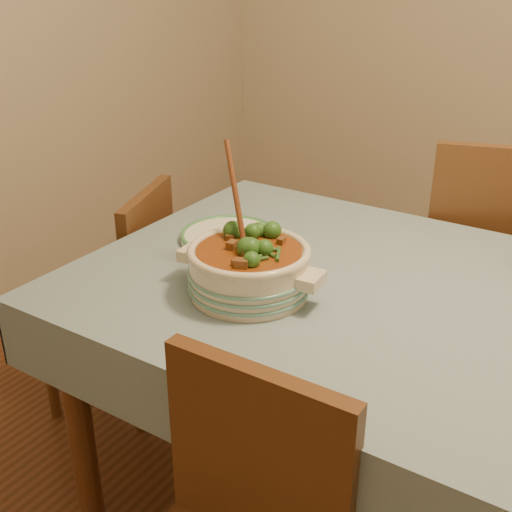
# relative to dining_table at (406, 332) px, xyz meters

# --- Properties ---
(dining_table) EXTENTS (1.68, 1.08, 0.76)m
(dining_table) POSITION_rel_dining_table_xyz_m (0.00, 0.00, 0.00)
(dining_table) COLOR brown
(dining_table) RESTS_ON floor
(stew_casserole) EXTENTS (0.38, 0.31, 0.35)m
(stew_casserole) POSITION_rel_dining_table_xyz_m (-0.34, -0.18, 0.17)
(stew_casserole) COLOR beige
(stew_casserole) RESTS_ON dining_table
(white_plate) EXTENTS (0.34, 0.34, 0.02)m
(white_plate) POSITION_rel_dining_table_xyz_m (-0.57, 0.06, 0.10)
(white_plate) COLOR white
(white_plate) RESTS_ON dining_table
(chair_far) EXTENTS (0.58, 0.58, 0.99)m
(chair_far) POSITION_rel_dining_table_xyz_m (0.03, 0.77, -0.10)
(chair_far) COLOR brown
(chair_far) RESTS_ON floor
(chair_left) EXTENTS (0.49, 0.49, 0.82)m
(chair_left) POSITION_rel_dining_table_xyz_m (-1.02, 0.07, -0.20)
(chair_left) COLOR brown
(chair_left) RESTS_ON floor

